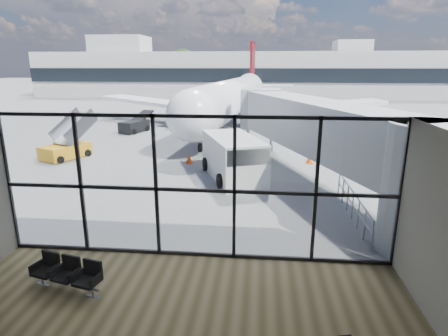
% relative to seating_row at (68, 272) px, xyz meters
% --- Properties ---
extents(ground, '(220.00, 220.00, 0.00)m').
position_rel_seating_row_xyz_m(ground, '(3.11, 42.12, -0.50)').
color(ground, slate).
rests_on(ground, ground).
extents(lounge_shell, '(12.02, 8.01, 4.51)m').
position_rel_seating_row_xyz_m(lounge_shell, '(3.11, -2.68, 2.15)').
color(lounge_shell, brown).
rests_on(lounge_shell, ground).
extents(glass_curtain_wall, '(12.10, 0.12, 4.50)m').
position_rel_seating_row_xyz_m(glass_curtain_wall, '(3.11, 2.12, 1.74)').
color(glass_curtain_wall, white).
rests_on(glass_curtain_wall, ground).
extents(jet_bridge, '(8.00, 16.50, 4.33)m').
position_rel_seating_row_xyz_m(jet_bridge, '(8.01, 9.19, 2.26)').
color(jet_bridge, '#AAADB0').
rests_on(jet_bridge, ground).
extents(apron_railing, '(0.06, 5.46, 1.11)m').
position_rel_seating_row_xyz_m(apron_railing, '(8.71, 5.62, 0.22)').
color(apron_railing, gray).
rests_on(apron_railing, ground).
extents(far_terminal, '(80.00, 12.20, 11.00)m').
position_rel_seating_row_xyz_m(far_terminal, '(2.53, 64.09, 3.71)').
color(far_terminal, silver).
rests_on(far_terminal, ground).
extents(tree_0, '(4.95, 4.95, 7.12)m').
position_rel_seating_row_xyz_m(tree_0, '(-41.89, 74.12, 4.13)').
color(tree_0, '#382619').
rests_on(tree_0, ground).
extents(tree_1, '(5.61, 5.61, 8.07)m').
position_rel_seating_row_xyz_m(tree_1, '(-35.89, 74.12, 4.75)').
color(tree_1, '#382619').
rests_on(tree_1, ground).
extents(tree_2, '(6.27, 6.27, 9.03)m').
position_rel_seating_row_xyz_m(tree_2, '(-29.89, 74.12, 5.37)').
color(tree_2, '#382619').
rests_on(tree_2, ground).
extents(tree_3, '(4.95, 4.95, 7.12)m').
position_rel_seating_row_xyz_m(tree_3, '(-23.89, 74.12, 4.13)').
color(tree_3, '#382619').
rests_on(tree_3, ground).
extents(tree_4, '(5.61, 5.61, 8.07)m').
position_rel_seating_row_xyz_m(tree_4, '(-17.89, 74.12, 4.75)').
color(tree_4, '#382619').
rests_on(tree_4, ground).
extents(tree_5, '(6.27, 6.27, 9.03)m').
position_rel_seating_row_xyz_m(tree_5, '(-11.89, 74.12, 5.37)').
color(tree_5, '#382619').
rests_on(tree_5, ground).
extents(seating_row, '(2.05, 1.03, 0.91)m').
position_rel_seating_row_xyz_m(seating_row, '(0.00, 0.00, 0.00)').
color(seating_row, gray).
rests_on(seating_row, ground).
extents(airliner, '(29.55, 34.33, 8.85)m').
position_rel_seating_row_xyz_m(airliner, '(2.27, 29.73, 2.19)').
color(airliner, white).
rests_on(airliner, ground).
extents(service_van, '(3.89, 5.57, 2.22)m').
position_rel_seating_row_xyz_m(service_van, '(3.70, 10.57, 0.64)').
color(service_van, silver).
rests_on(service_van, ground).
extents(belt_loader, '(2.40, 3.99, 1.74)m').
position_rel_seating_row_xyz_m(belt_loader, '(-6.14, 23.85, 0.08)').
color(belt_loader, black).
rests_on(belt_loader, ground).
extents(mobile_stairs, '(2.89, 3.80, 2.43)m').
position_rel_seating_row_xyz_m(mobile_stairs, '(-7.41, 14.02, 0.08)').
color(mobile_stairs, orange).
rests_on(mobile_stairs, ground).
extents(traffic_cone_a, '(0.48, 0.48, 0.68)m').
position_rel_seating_row_xyz_m(traffic_cone_a, '(1.98, 14.29, -0.18)').
color(traffic_cone_a, '#FF630D').
rests_on(traffic_cone_a, ground).
extents(traffic_cone_b, '(0.42, 0.42, 0.60)m').
position_rel_seating_row_xyz_m(traffic_cone_b, '(0.74, 13.44, -0.22)').
color(traffic_cone_b, '#DB400B').
rests_on(traffic_cone_b, ground).
extents(traffic_cone_c, '(0.45, 0.45, 0.64)m').
position_rel_seating_row_xyz_m(traffic_cone_c, '(8.11, 14.16, -0.20)').
color(traffic_cone_c, '#FF4F0D').
rests_on(traffic_cone_c, ground).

